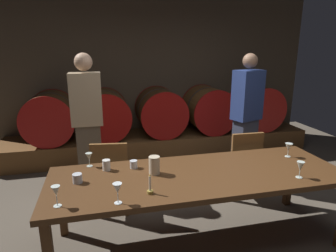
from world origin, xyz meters
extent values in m
plane|color=brown|center=(0.00, 0.00, 0.00)|extent=(7.79, 7.79, 0.00)
cube|color=brown|center=(0.00, 3.05, 1.47)|extent=(5.99, 0.24, 2.94)
cube|color=brown|center=(0.00, 2.50, 0.18)|extent=(5.39, 0.90, 0.36)
cylinder|color=brown|center=(-1.83, 2.50, 0.76)|extent=(0.81, 0.77, 0.81)
cylinder|color=#9E1411|center=(-1.83, 2.10, 0.76)|extent=(0.82, 0.03, 0.82)
cylinder|color=#9E1411|center=(-1.83, 2.89, 0.76)|extent=(0.82, 0.03, 0.82)
cylinder|color=#2D2D33|center=(-1.83, 2.50, 0.76)|extent=(0.81, 0.04, 0.81)
cylinder|color=brown|center=(-0.95, 2.50, 0.76)|extent=(0.81, 0.77, 0.81)
cylinder|color=maroon|center=(-0.95, 2.10, 0.76)|extent=(0.82, 0.03, 0.82)
cylinder|color=maroon|center=(-0.95, 2.89, 0.76)|extent=(0.82, 0.03, 0.82)
cylinder|color=#2D2D33|center=(-0.95, 2.50, 0.76)|extent=(0.81, 0.04, 0.81)
cylinder|color=#513319|center=(0.01, 2.50, 0.76)|extent=(0.81, 0.77, 0.81)
cylinder|color=maroon|center=(0.01, 2.10, 0.76)|extent=(0.82, 0.03, 0.82)
cylinder|color=maroon|center=(0.01, 2.89, 0.76)|extent=(0.82, 0.03, 0.82)
cylinder|color=#2D2D33|center=(0.01, 2.50, 0.76)|extent=(0.81, 0.04, 0.81)
cylinder|color=brown|center=(0.91, 2.50, 0.76)|extent=(0.81, 0.77, 0.81)
cylinder|color=maroon|center=(0.91, 2.10, 0.76)|extent=(0.82, 0.03, 0.82)
cylinder|color=maroon|center=(0.91, 2.89, 0.76)|extent=(0.82, 0.03, 0.82)
cylinder|color=#2D2D33|center=(0.91, 2.50, 0.76)|extent=(0.81, 0.04, 0.81)
cylinder|color=#513319|center=(1.87, 2.50, 0.76)|extent=(0.81, 0.77, 0.81)
cylinder|color=#B21C16|center=(1.87, 2.10, 0.76)|extent=(0.82, 0.03, 0.82)
cylinder|color=#B21C16|center=(1.87, 2.89, 0.76)|extent=(0.82, 0.03, 0.82)
cylinder|color=#2D2D33|center=(1.87, 2.50, 0.76)|extent=(0.81, 0.04, 0.81)
cube|color=#4C2D16|center=(-0.16, -0.08, 0.71)|extent=(2.77, 0.95, 0.05)
cube|color=#4C2D16|center=(-1.47, 0.34, 0.34)|extent=(0.07, 0.07, 0.68)
cube|color=#4C2D16|center=(1.14, 0.34, 0.34)|extent=(0.07, 0.07, 0.68)
cube|color=brown|center=(-0.95, 0.73, 0.44)|extent=(0.45, 0.45, 0.04)
cube|color=brown|center=(-0.97, 0.56, 0.67)|extent=(0.40, 0.10, 0.42)
cube|color=brown|center=(-0.75, 0.88, 0.21)|extent=(0.05, 0.05, 0.42)
cube|color=brown|center=(-1.09, 0.93, 0.21)|extent=(0.05, 0.05, 0.42)
cube|color=brown|center=(-0.80, 0.54, 0.21)|extent=(0.05, 0.05, 0.42)
cube|color=brown|center=(-1.14, 0.59, 0.21)|extent=(0.05, 0.05, 0.42)
cube|color=brown|center=(0.68, 0.74, 0.44)|extent=(0.41, 0.41, 0.04)
cube|color=brown|center=(0.68, 0.56, 0.67)|extent=(0.40, 0.05, 0.42)
cube|color=brown|center=(0.85, 0.90, 0.21)|extent=(0.05, 0.05, 0.42)
cube|color=brown|center=(0.52, 0.91, 0.21)|extent=(0.05, 0.05, 0.42)
cube|color=brown|center=(0.85, 0.56, 0.21)|extent=(0.05, 0.05, 0.42)
cube|color=brown|center=(0.51, 0.57, 0.21)|extent=(0.05, 0.05, 0.42)
cube|color=brown|center=(-1.20, 1.25, 0.46)|extent=(0.30, 0.20, 0.93)
cube|color=tan|center=(-1.20, 1.25, 1.25)|extent=(0.38, 0.24, 0.65)
sphere|color=#D8A884|center=(-1.20, 1.25, 1.71)|extent=(0.22, 0.22, 0.22)
cube|color=#33384C|center=(0.90, 1.04, 0.46)|extent=(0.35, 0.29, 0.93)
cube|color=navy|center=(0.90, 1.04, 1.26)|extent=(0.44, 0.35, 0.66)
sphere|color=#8C664C|center=(0.90, 1.04, 1.70)|extent=(0.19, 0.19, 0.19)
cylinder|color=olive|center=(-0.68, -0.35, 0.74)|extent=(0.05, 0.05, 0.02)
cylinder|color=#EDE5CC|center=(-0.68, -0.35, 0.82)|extent=(0.02, 0.02, 0.13)
cone|color=yellow|center=(-0.68, -0.35, 0.90)|extent=(0.01, 0.01, 0.02)
cylinder|color=beige|center=(-0.57, 0.01, 0.82)|extent=(0.10, 0.10, 0.17)
cylinder|color=silver|center=(-1.39, -0.39, 0.73)|extent=(0.06, 0.06, 0.00)
cylinder|color=silver|center=(-1.39, -0.39, 0.78)|extent=(0.01, 0.01, 0.08)
cone|color=silver|center=(-1.39, -0.39, 0.86)|extent=(0.07, 0.07, 0.08)
cylinder|color=silver|center=(-1.17, 0.34, 0.73)|extent=(0.06, 0.06, 0.00)
cylinder|color=silver|center=(-1.17, 0.34, 0.77)|extent=(0.01, 0.01, 0.07)
cone|color=silver|center=(-1.17, 0.34, 0.84)|extent=(0.07, 0.07, 0.07)
cylinder|color=white|center=(-0.94, -0.45, 0.73)|extent=(0.06, 0.06, 0.00)
cylinder|color=white|center=(-0.94, -0.45, 0.78)|extent=(0.01, 0.01, 0.08)
cone|color=white|center=(-0.94, -0.45, 0.86)|extent=(0.07, 0.07, 0.08)
cylinder|color=silver|center=(0.69, -0.37, 0.73)|extent=(0.06, 0.06, 0.00)
cylinder|color=silver|center=(0.69, -0.37, 0.77)|extent=(0.01, 0.01, 0.06)
cone|color=silver|center=(0.69, -0.37, 0.84)|extent=(0.07, 0.07, 0.09)
cylinder|color=silver|center=(0.91, 0.11, 0.73)|extent=(0.06, 0.06, 0.00)
cylinder|color=silver|center=(0.91, 0.11, 0.77)|extent=(0.01, 0.01, 0.07)
cone|color=silver|center=(0.91, 0.11, 0.84)|extent=(0.08, 0.08, 0.08)
cylinder|color=silver|center=(-1.26, -0.01, 0.77)|extent=(0.08, 0.08, 0.08)
cylinder|color=white|center=(-1.01, 0.20, 0.78)|extent=(0.08, 0.08, 0.10)
cylinder|color=silver|center=(-0.75, 0.19, 0.77)|extent=(0.07, 0.07, 0.08)
camera|label=1|loc=(-1.03, -2.47, 1.88)|focal=31.22mm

